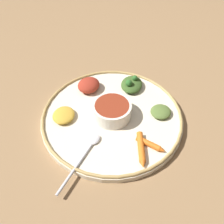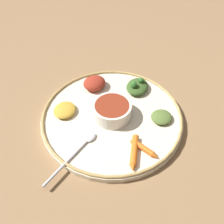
# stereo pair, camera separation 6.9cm
# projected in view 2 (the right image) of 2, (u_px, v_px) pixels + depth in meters

# --- Properties ---
(ground_plane) EXTENTS (2.40, 2.40, 0.00)m
(ground_plane) POSITION_uv_depth(u_px,v_px,m) (112.00, 119.00, 0.72)
(ground_plane) COLOR olive
(platter) EXTENTS (0.39, 0.39, 0.02)m
(platter) POSITION_uv_depth(u_px,v_px,m) (112.00, 118.00, 0.71)
(platter) COLOR beige
(platter) RESTS_ON ground_plane
(platter_rim) EXTENTS (0.39, 0.39, 0.01)m
(platter_rim) POSITION_uv_depth(u_px,v_px,m) (112.00, 115.00, 0.70)
(platter_rim) COLOR tan
(platter_rim) RESTS_ON platter
(center_bowl) EXTENTS (0.10, 0.10, 0.04)m
(center_bowl) POSITION_uv_depth(u_px,v_px,m) (112.00, 110.00, 0.69)
(center_bowl) COLOR silver
(center_bowl) RESTS_ON platter
(spoon) EXTENTS (0.12, 0.16, 0.01)m
(spoon) POSITION_uv_depth(u_px,v_px,m) (79.00, 149.00, 0.62)
(spoon) COLOR silver
(spoon) RESTS_ON platter
(greens_pile) EXTENTS (0.10, 0.10, 0.04)m
(greens_pile) POSITION_uv_depth(u_px,v_px,m) (137.00, 86.00, 0.77)
(greens_pile) COLOR #385623
(greens_pile) RESTS_ON platter
(carrot_near_spoon) EXTENTS (0.10, 0.06, 0.02)m
(carrot_near_spoon) POSITION_uv_depth(u_px,v_px,m) (134.00, 152.00, 0.61)
(carrot_near_spoon) COLOR orange
(carrot_near_spoon) RESTS_ON platter
(carrot_outer) EXTENTS (0.07, 0.05, 0.01)m
(carrot_outer) POSITION_uv_depth(u_px,v_px,m) (144.00, 149.00, 0.62)
(carrot_outer) COLOR orange
(carrot_outer) RESTS_ON platter
(mound_lentil_yellow) EXTENTS (0.09, 0.09, 0.02)m
(mound_lentil_yellow) POSITION_uv_depth(u_px,v_px,m) (65.00, 110.00, 0.71)
(mound_lentil_yellow) COLOR gold
(mound_lentil_yellow) RESTS_ON platter
(mound_beet) EXTENTS (0.08, 0.08, 0.03)m
(mound_beet) POSITION_uv_depth(u_px,v_px,m) (94.00, 83.00, 0.77)
(mound_beet) COLOR maroon
(mound_beet) RESTS_ON platter
(mound_collards) EXTENTS (0.06, 0.06, 0.02)m
(mound_collards) POSITION_uv_depth(u_px,v_px,m) (162.00, 117.00, 0.69)
(mound_collards) COLOR #567033
(mound_collards) RESTS_ON platter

